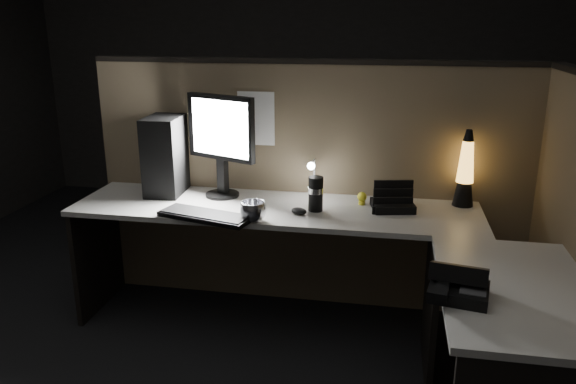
% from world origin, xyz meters
% --- Properties ---
extents(floor, '(6.00, 6.00, 0.00)m').
position_xyz_m(floor, '(0.00, 0.00, 0.00)').
color(floor, black).
rests_on(floor, ground).
extents(room_shell, '(6.00, 6.00, 6.00)m').
position_xyz_m(room_shell, '(0.00, 0.00, 1.62)').
color(room_shell, silver).
rests_on(room_shell, ground).
extents(partition_back, '(2.66, 0.06, 1.50)m').
position_xyz_m(partition_back, '(0.00, 0.93, 0.75)').
color(partition_back, brown).
rests_on(partition_back, ground).
extents(desk, '(2.60, 1.60, 0.73)m').
position_xyz_m(desk, '(0.18, 0.25, 0.58)').
color(desk, '#AEACA4').
rests_on(desk, ground).
extents(pc_tower, '(0.23, 0.46, 0.47)m').
position_xyz_m(pc_tower, '(-0.86, 0.81, 0.96)').
color(pc_tower, black).
rests_on(pc_tower, desk).
extents(monitor, '(0.45, 0.23, 0.60)m').
position_xyz_m(monitor, '(-0.50, 0.75, 1.09)').
color(monitor, black).
rests_on(monitor, desk).
extents(keyboard, '(0.54, 0.29, 0.02)m').
position_xyz_m(keyboard, '(-0.48, 0.34, 0.74)').
color(keyboard, black).
rests_on(keyboard, desk).
extents(mouse, '(0.11, 0.10, 0.04)m').
position_xyz_m(mouse, '(0.00, 0.50, 0.75)').
color(mouse, black).
rests_on(mouse, desk).
extents(clip_lamp, '(0.04, 0.18, 0.23)m').
position_xyz_m(clip_lamp, '(0.03, 0.81, 0.87)').
color(clip_lamp, silver).
rests_on(clip_lamp, desk).
extents(organizer, '(0.26, 0.24, 0.17)m').
position_xyz_m(organizer, '(0.51, 0.68, 0.77)').
color(organizer, black).
rests_on(organizer, desk).
extents(lava_lamp, '(0.12, 0.12, 0.44)m').
position_xyz_m(lava_lamp, '(0.90, 0.82, 0.91)').
color(lava_lamp, black).
rests_on(lava_lamp, desk).
extents(travel_mug, '(0.09, 0.09, 0.19)m').
position_xyz_m(travel_mug, '(0.09, 0.57, 0.83)').
color(travel_mug, black).
rests_on(travel_mug, desk).
extents(steel_mug, '(0.15, 0.15, 0.11)m').
position_xyz_m(steel_mug, '(-0.21, 0.34, 0.78)').
color(steel_mug, silver).
rests_on(steel_mug, desk).
extents(figurine, '(0.05, 0.05, 0.05)m').
position_xyz_m(figurine, '(0.33, 0.73, 0.78)').
color(figurine, yellow).
rests_on(figurine, desk).
extents(pinned_paper, '(0.22, 0.00, 0.32)m').
position_xyz_m(pinned_paper, '(-0.32, 0.90, 1.18)').
color(pinned_paper, white).
rests_on(pinned_paper, partition_back).
extents(desk_phone, '(0.25, 0.25, 0.13)m').
position_xyz_m(desk_phone, '(0.76, -0.33, 0.78)').
color(desk_phone, black).
rests_on(desk_phone, desk).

